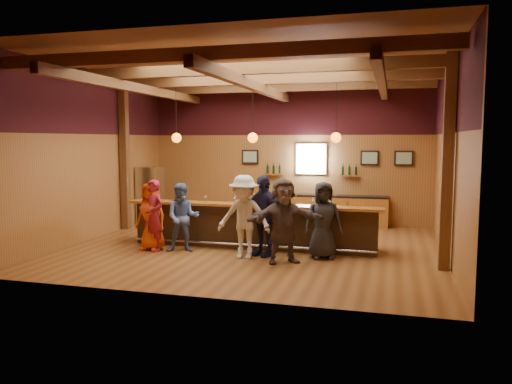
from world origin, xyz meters
TOP-DOWN VIEW (x-y plane):
  - room at (0.00, 0.06)m, footprint 9.04×9.00m
  - bar_counter at (0.02, 0.15)m, footprint 6.30×1.07m
  - back_bar_cabinet at (1.20, 3.72)m, footprint 4.00×0.52m
  - window at (0.80, 3.95)m, footprint 0.95×0.09m
  - framed_pictures at (1.67, 3.94)m, footprint 5.35×0.05m
  - wine_shelves at (0.80, 3.88)m, footprint 3.00×0.18m
  - pendant_lights at (0.00, 0.00)m, footprint 4.24×0.24m
  - stainless_fridge at (-4.10, 2.60)m, footprint 0.70×0.70m
  - customer_orange at (-2.29, -0.88)m, footprint 0.88×0.65m
  - customer_redvest at (-2.19, -0.98)m, footprint 0.73×0.61m
  - customer_denim at (-1.48, -0.87)m, footprint 0.95×0.84m
  - customer_white at (0.11, -1.10)m, footprint 1.22×0.71m
  - customer_navy at (0.46, -0.77)m, footprint 1.18×0.89m
  - customer_brown at (1.05, -1.30)m, footprint 1.75×1.32m
  - customer_dark at (1.82, -0.66)m, footprint 0.98×0.79m
  - bartender at (0.39, 1.09)m, footprint 0.59×0.41m
  - ice_bucket at (0.03, -0.15)m, footprint 0.22×0.22m
  - bottle_a at (0.38, -0.02)m, footprint 0.08×0.08m
  - bottle_b at (0.70, -0.10)m, footprint 0.08×0.08m
  - glass_a at (-2.72, -0.14)m, footprint 0.09×0.09m
  - glass_b at (-1.92, -0.25)m, footprint 0.08×0.08m
  - glass_c at (-1.72, -0.09)m, footprint 0.08×0.08m
  - glass_d at (-1.15, -0.19)m, footprint 0.08×0.08m
  - glass_e at (-0.38, -0.15)m, footprint 0.09×0.09m
  - glass_f at (0.78, -0.28)m, footprint 0.08×0.08m
  - glass_g at (1.50, -0.06)m, footprint 0.08×0.08m
  - glass_h at (1.88, -0.13)m, footprint 0.07×0.07m

SIDE VIEW (x-z plane):
  - back_bar_cabinet at x=1.20m, z-range 0.00..0.95m
  - bar_counter at x=0.02m, z-range -0.03..1.08m
  - bartender at x=0.39m, z-range 0.00..1.58m
  - customer_denim at x=-1.48m, z-range 0.00..1.64m
  - customer_orange at x=-2.29m, z-range 0.00..1.64m
  - customer_redvest at x=-2.19m, z-range 0.00..1.71m
  - customer_dark at x=1.82m, z-range 0.00..1.73m
  - stainless_fridge at x=-4.10m, z-range 0.00..1.80m
  - customer_brown at x=1.05m, z-range 0.00..1.84m
  - customer_navy at x=0.46m, z-range 0.00..1.86m
  - customer_white at x=0.11m, z-range 0.00..1.87m
  - glass_h at x=1.88m, z-range 1.14..1.31m
  - ice_bucket at x=0.03m, z-range 1.11..1.35m
  - glass_d at x=-1.15m, z-range 1.15..1.32m
  - glass_b at x=-1.92m, z-range 1.15..1.33m
  - glass_g at x=1.50m, z-range 1.15..1.33m
  - glass_c at x=-1.72m, z-range 1.15..1.33m
  - glass_f at x=0.78m, z-range 1.15..1.34m
  - glass_a at x=-2.72m, z-range 1.15..1.35m
  - glass_e at x=-0.38m, z-range 1.15..1.35m
  - bottle_a at x=0.38m, z-range 1.07..1.44m
  - bottle_b at x=0.70m, z-range 1.07..1.44m
  - wine_shelves at x=0.80m, z-range 1.47..1.77m
  - window at x=0.80m, z-range 1.57..2.52m
  - framed_pictures at x=1.67m, z-range 1.88..2.33m
  - pendant_lights at x=0.00m, z-range 2.02..3.39m
  - room at x=0.00m, z-range 0.95..5.47m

